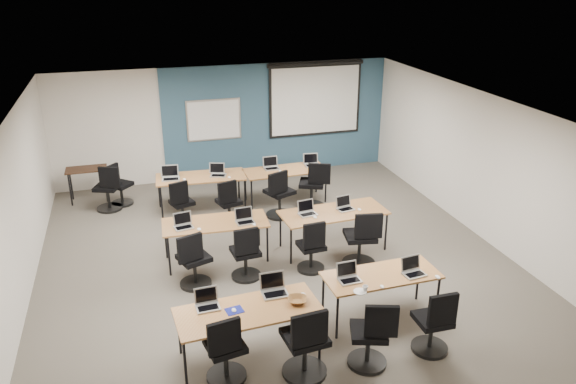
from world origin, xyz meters
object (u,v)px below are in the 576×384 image
object	(u,v)px
projector_screen	(315,95)
laptop_7	(345,206)
laptop_0	(207,303)
task_chair_9	(229,206)
training_table_front_left	(248,313)
training_table_back_right	(285,172)
task_chair_2	(371,339)
training_table_front_right	(381,277)
laptop_9	(218,172)
laptop_1	(274,289)
task_chair_7	(362,243)
task_chair_4	(194,264)
task_chair_3	(434,327)
training_table_mid_left	(215,224)
task_chair_6	(312,250)
spare_chair_a	(119,188)
whiteboard	(214,120)
laptop_3	(413,270)
task_chair_8	(182,206)
laptop_2	(349,276)
laptop_10	(271,166)
utility_table	(87,173)
training_table_back_left	(201,178)
spare_chair_b	(109,192)
task_chair_11	(313,189)
laptop_8	(170,176)
task_chair_5	(246,257)
training_table_mid_right	(333,214)
laptop_4	(183,224)
laptop_6	(307,211)
laptop_5	(245,219)
task_chair_10	(279,198)
task_chair_1	(306,347)

from	to	relation	value
projector_screen	laptop_7	size ratio (longest dim) A/B	8.07
laptop_0	task_chair_9	xyz separation A→B (m)	(1.01, 3.90, -0.39)
training_table_front_left	training_table_back_right	world-z (taller)	same
task_chair_2	laptop_7	size ratio (longest dim) A/B	3.35
training_table_front_right	laptop_0	bearing A→B (deg)	-179.09
laptop_9	laptop_1	bearing A→B (deg)	-71.35
task_chair_7	task_chair_4	bearing A→B (deg)	-172.44
projector_screen	task_chair_3	xyz separation A→B (m)	(-0.85, -7.37, -1.48)
training_table_mid_left	task_chair_6	world-z (taller)	task_chair_6
laptop_9	spare_chair_a	bearing A→B (deg)	179.70
whiteboard	training_table_mid_left	bearing A→B (deg)	-99.60
training_table_front_left	task_chair_7	bearing A→B (deg)	33.97
training_table_front_right	task_chair_6	world-z (taller)	task_chair_6
laptop_3	task_chair_8	world-z (taller)	laptop_3
laptop_2	laptop_10	distance (m)	4.78
training_table_front_left	task_chair_2	xyz separation A→B (m)	(1.45, -0.62, -0.28)
laptop_3	task_chair_4	size ratio (longest dim) A/B	0.31
laptop_10	utility_table	xyz separation A→B (m)	(-3.85, 1.07, -0.15)
training_table_back_left	task_chair_7	world-z (taller)	task_chair_7
task_chair_4	spare_chair_b	size ratio (longest dim) A/B	0.99
task_chair_2	whiteboard	bearing A→B (deg)	113.98
laptop_1	task_chair_7	size ratio (longest dim) A/B	0.33
utility_table	task_chair_6	bearing A→B (deg)	-48.88
spare_chair_a	spare_chair_b	distance (m)	0.31
task_chair_11	spare_chair_a	distance (m)	4.16
task_chair_4	utility_table	size ratio (longest dim) A/B	1.17
whiteboard	task_chair_2	xyz separation A→B (m)	(0.73, -7.42, -1.04)
whiteboard	laptop_8	distance (m)	2.20
laptop_3	projector_screen	bearing A→B (deg)	76.19
task_chair_5	training_table_front_left	bearing A→B (deg)	-106.49
laptop_2	task_chair_4	xyz separation A→B (m)	(-1.97, 1.62, -0.38)
training_table_mid_right	laptop_0	distance (m)	3.53
training_table_mid_left	training_table_back_left	world-z (taller)	same
laptop_2	spare_chair_a	size ratio (longest dim) A/B	0.32
task_chair_7	laptop_10	xyz separation A→B (m)	(-0.72, 3.28, 0.36)
task_chair_7	task_chair_9	xyz separation A→B (m)	(-1.85, 2.30, -0.04)
training_table_front_right	laptop_10	world-z (taller)	laptop_10
training_table_back_right	laptop_0	distance (m)	5.30
spare_chair_a	laptop_4	bearing A→B (deg)	-119.23
task_chair_5	laptop_6	distance (m)	1.47
task_chair_2	laptop_6	size ratio (longest dim) A/B	3.24
laptop_5	task_chair_11	size ratio (longest dim) A/B	0.29
task_chair_4	training_table_mid_right	bearing A→B (deg)	-6.12
projector_screen	task_chair_6	distance (m)	5.38
task_chair_10	task_chair_5	bearing A→B (deg)	-141.02
task_chair_2	task_chair_10	size ratio (longest dim) A/B	0.96
training_table_mid_left	task_chair_9	xyz separation A→B (m)	(0.49, 1.39, -0.29)
training_table_front_left	laptop_9	bearing A→B (deg)	80.99
whiteboard	utility_table	world-z (taller)	whiteboard
laptop_6	task_chair_1	bearing A→B (deg)	-116.42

